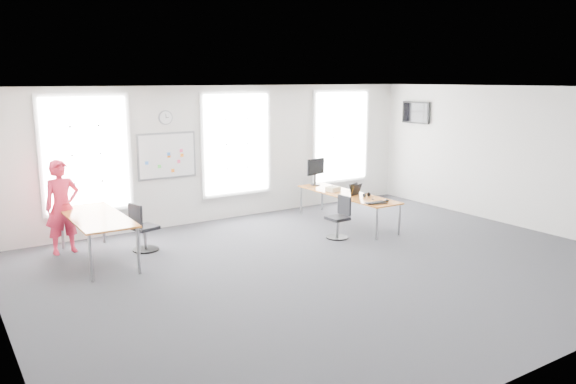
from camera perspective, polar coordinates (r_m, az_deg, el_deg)
floor at (r=9.70m, az=4.45°, el=-7.50°), size 10.00×10.00×0.00m
ceiling at (r=9.18m, az=4.75°, el=10.51°), size 10.00×10.00×0.00m
wall_back at (r=12.69m, az=-6.52°, el=3.93°), size 10.00×0.00×10.00m
wall_front at (r=6.70m, az=26.01°, el=-3.93°), size 10.00×0.00×10.00m
wall_right at (r=12.97m, az=22.41°, el=3.30°), size 0.00×10.00×10.00m
window_left at (r=11.62m, az=-19.83°, el=3.63°), size 1.60×0.06×2.20m
window_mid at (r=12.77m, az=-5.27°, el=4.90°), size 1.60×0.06×2.20m
window_right at (r=14.41m, az=5.37°, el=5.64°), size 1.60×0.06×2.20m
desk_right at (r=12.36m, az=6.00°, el=-0.36°), size 0.74×2.77×0.67m
desk_left at (r=10.32m, az=-18.89°, el=-2.66°), size 0.88×2.21×0.81m
chair_right at (r=11.30m, az=5.25°, el=-2.82°), size 0.45×0.45×0.84m
chair_left at (r=10.72m, az=-14.57°, el=-3.77°), size 0.50×0.50×0.91m
person at (r=10.96m, az=-21.95°, el=-1.41°), size 0.67×0.48×1.72m
whiteboard at (r=12.12m, az=-12.18°, el=3.63°), size 1.20×0.03×0.90m
wall_clock at (r=12.04m, az=-12.34°, el=7.40°), size 0.30×0.04×0.30m
tv at (r=14.75m, az=12.87°, el=7.88°), size 0.06×0.90×0.55m
keyboard at (r=11.44m, az=8.98°, el=-1.11°), size 0.45×0.27×0.02m
mouse at (r=11.65m, az=10.00°, el=-0.85°), size 0.09×0.13×0.04m
lens_cap at (r=11.80m, az=8.63°, el=-0.75°), size 0.07×0.07×0.01m
headphones at (r=12.05m, az=7.98°, el=-0.28°), size 0.16×0.08×0.09m
laptop_sleeve at (r=12.17m, az=6.86°, el=0.25°), size 0.32×0.25×0.25m
paper_stack at (r=12.57m, az=4.59°, el=0.31°), size 0.34×0.29×0.10m
monitor at (r=13.19m, az=2.82°, el=2.32°), size 0.57×0.23×0.64m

